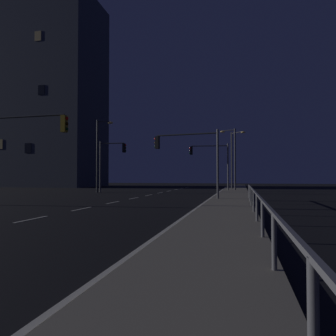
{
  "coord_description": "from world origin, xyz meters",
  "views": [
    {
      "loc": [
        8.15,
        -1.72,
        1.72
      ],
      "look_at": [
        0.55,
        30.19,
        2.6
      ],
      "focal_mm": 32.88,
      "sensor_mm": 36.0,
      "label": 1
    }
  ],
  "objects_px": {
    "building_distant": "(40,95)",
    "street_lamp_median": "(234,154)",
    "traffic_light_near_left": "(111,157)",
    "traffic_light_far_right": "(25,139)",
    "traffic_light_overhead_east": "(211,157)",
    "street_lamp_across_street": "(233,153)",
    "street_lamp_far_end": "(100,149)",
    "traffic_light_far_center": "(188,150)"
  },
  "relations": [
    {
      "from": "traffic_light_far_right",
      "to": "street_lamp_across_street",
      "type": "height_order",
      "value": "street_lamp_across_street"
    },
    {
      "from": "traffic_light_near_left",
      "to": "street_lamp_median",
      "type": "bearing_deg",
      "value": 37.99
    },
    {
      "from": "street_lamp_across_street",
      "to": "street_lamp_median",
      "type": "relative_size",
      "value": 0.98
    },
    {
      "from": "traffic_light_far_center",
      "to": "street_lamp_far_end",
      "type": "relative_size",
      "value": 0.64
    },
    {
      "from": "traffic_light_near_left",
      "to": "street_lamp_median",
      "type": "relative_size",
      "value": 0.75
    },
    {
      "from": "street_lamp_median",
      "to": "building_distant",
      "type": "height_order",
      "value": "building_distant"
    },
    {
      "from": "street_lamp_across_street",
      "to": "street_lamp_far_end",
      "type": "bearing_deg",
      "value": -154.1
    },
    {
      "from": "traffic_light_overhead_east",
      "to": "street_lamp_across_street",
      "type": "xyz_separation_m",
      "value": [
        2.44,
        1.12,
        0.5
      ]
    },
    {
      "from": "traffic_light_far_center",
      "to": "traffic_light_near_left",
      "type": "bearing_deg",
      "value": 140.52
    },
    {
      "from": "traffic_light_overhead_east",
      "to": "street_lamp_across_street",
      "type": "relative_size",
      "value": 0.75
    },
    {
      "from": "street_lamp_far_end",
      "to": "traffic_light_overhead_east",
      "type": "bearing_deg",
      "value": 26.15
    },
    {
      "from": "street_lamp_far_end",
      "to": "building_distant",
      "type": "bearing_deg",
      "value": 139.76
    },
    {
      "from": "traffic_light_far_center",
      "to": "building_distant",
      "type": "distance_m",
      "value": 39.7
    },
    {
      "from": "street_lamp_across_street",
      "to": "building_distant",
      "type": "xyz_separation_m",
      "value": [
        -32.54,
        9.37,
        11.18
      ]
    },
    {
      "from": "traffic_light_overhead_east",
      "to": "building_distant",
      "type": "relative_size",
      "value": 0.17
    },
    {
      "from": "traffic_light_overhead_east",
      "to": "street_lamp_across_street",
      "type": "height_order",
      "value": "street_lamp_across_street"
    },
    {
      "from": "traffic_light_overhead_east",
      "to": "traffic_light_far_center",
      "type": "xyz_separation_m",
      "value": [
        -0.46,
        -13.07,
        -0.24
      ]
    },
    {
      "from": "street_lamp_across_street",
      "to": "building_distant",
      "type": "bearing_deg",
      "value": 163.93
    },
    {
      "from": "traffic_light_overhead_east",
      "to": "traffic_light_far_right",
      "type": "xyz_separation_m",
      "value": [
        -8.88,
        -19.96,
        -0.02
      ]
    },
    {
      "from": "traffic_light_far_right",
      "to": "street_lamp_median",
      "type": "bearing_deg",
      "value": 65.13
    },
    {
      "from": "traffic_light_overhead_east",
      "to": "traffic_light_far_center",
      "type": "height_order",
      "value": "traffic_light_overhead_east"
    },
    {
      "from": "building_distant",
      "to": "street_lamp_median",
      "type": "bearing_deg",
      "value": -10.27
    },
    {
      "from": "traffic_light_overhead_east",
      "to": "street_lamp_median",
      "type": "bearing_deg",
      "value": 61.4
    },
    {
      "from": "traffic_light_far_right",
      "to": "traffic_light_near_left",
      "type": "bearing_deg",
      "value": 94.41
    },
    {
      "from": "traffic_light_far_center",
      "to": "street_lamp_across_street",
      "type": "relative_size",
      "value": 0.69
    },
    {
      "from": "traffic_light_overhead_east",
      "to": "street_lamp_median",
      "type": "relative_size",
      "value": 0.73
    },
    {
      "from": "building_distant",
      "to": "traffic_light_near_left",
      "type": "bearing_deg",
      "value": -37.99
    },
    {
      "from": "traffic_light_near_left",
      "to": "street_lamp_far_end",
      "type": "xyz_separation_m",
      "value": [
        -1.19,
        -0.31,
        0.77
      ]
    },
    {
      "from": "street_lamp_across_street",
      "to": "street_lamp_median",
      "type": "height_order",
      "value": "street_lamp_median"
    },
    {
      "from": "traffic_light_overhead_east",
      "to": "street_lamp_median",
      "type": "height_order",
      "value": "street_lamp_median"
    },
    {
      "from": "traffic_light_far_right",
      "to": "street_lamp_across_street",
      "type": "xyz_separation_m",
      "value": [
        11.31,
        21.08,
        0.52
      ]
    },
    {
      "from": "traffic_light_overhead_east",
      "to": "traffic_light_near_left",
      "type": "bearing_deg",
      "value": -152.6
    },
    {
      "from": "traffic_light_overhead_east",
      "to": "building_distant",
      "type": "height_order",
      "value": "building_distant"
    },
    {
      "from": "traffic_light_far_right",
      "to": "street_lamp_far_end",
      "type": "relative_size",
      "value": 0.71
    },
    {
      "from": "building_distant",
      "to": "street_lamp_far_end",
      "type": "bearing_deg",
      "value": -40.24
    },
    {
      "from": "building_distant",
      "to": "traffic_light_overhead_east",
      "type": "bearing_deg",
      "value": -19.22
    },
    {
      "from": "traffic_light_near_left",
      "to": "street_lamp_across_street",
      "type": "xyz_separation_m",
      "value": [
        12.45,
        6.31,
        0.63
      ]
    },
    {
      "from": "traffic_light_far_right",
      "to": "street_lamp_across_street",
      "type": "bearing_deg",
      "value": 61.78
    },
    {
      "from": "traffic_light_near_left",
      "to": "traffic_light_far_center",
      "type": "bearing_deg",
      "value": -39.48
    },
    {
      "from": "street_lamp_median",
      "to": "street_lamp_far_end",
      "type": "height_order",
      "value": "street_lamp_far_end"
    },
    {
      "from": "traffic_light_near_left",
      "to": "traffic_light_far_right",
      "type": "distance_m",
      "value": 14.81
    },
    {
      "from": "traffic_light_far_right",
      "to": "street_lamp_far_end",
      "type": "distance_m",
      "value": 14.66
    }
  ]
}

